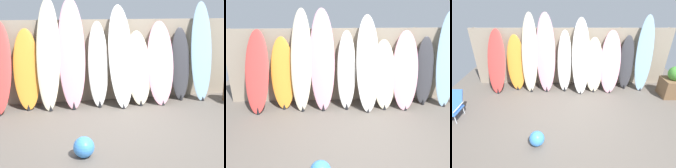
# 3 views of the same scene
# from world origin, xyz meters

# --- Properties ---
(ground) EXTENTS (7.68, 7.68, 0.00)m
(ground) POSITION_xyz_m (0.00, 0.00, 0.00)
(ground) COLOR #5B544C
(fence_back) EXTENTS (6.08, 0.11, 1.80)m
(fence_back) POSITION_xyz_m (-0.00, 2.01, 0.90)
(fence_back) COLOR gray
(fence_back) RESTS_ON ground
(surfboard_red_0) EXTENTS (0.58, 0.72, 1.82)m
(surfboard_red_0) POSITION_xyz_m (-2.22, 1.59, 0.90)
(surfboard_red_0) COLOR #D13D38
(surfboard_red_0) RESTS_ON ground
(surfboard_orange_1) EXTENTS (0.55, 0.46, 1.65)m
(surfboard_orange_1) POSITION_xyz_m (-1.67, 1.70, 0.81)
(surfboard_orange_1) COLOR orange
(surfboard_orange_1) RESTS_ON ground
(surfboard_cream_2) EXTENTS (0.54, 0.63, 2.26)m
(surfboard_cream_2) POSITION_xyz_m (-1.23, 1.63, 1.12)
(surfboard_cream_2) COLOR beige
(surfboard_cream_2) RESTS_ON ground
(surfboard_pink_3) EXTENTS (0.55, 0.54, 2.26)m
(surfboard_pink_3) POSITION_xyz_m (-0.75, 1.62, 1.12)
(surfboard_pink_3) COLOR pink
(surfboard_pink_3) RESTS_ON ground
(surfboard_white_4) EXTENTS (0.45, 0.53, 1.78)m
(surfboard_white_4) POSITION_xyz_m (-0.21, 1.64, 0.88)
(surfboard_white_4) COLOR white
(surfboard_white_4) RESTS_ON ground
(surfboard_white_5) EXTENTS (0.53, 0.73, 2.12)m
(surfboard_white_5) POSITION_xyz_m (0.27, 1.57, 1.05)
(surfboard_white_5) COLOR white
(surfboard_white_5) RESTS_ON ground
(surfboard_cream_6) EXTENTS (0.53, 0.59, 1.57)m
(surfboard_cream_6) POSITION_xyz_m (0.67, 1.62, 0.78)
(surfboard_cream_6) COLOR beige
(surfboard_cream_6) RESTS_ON ground
(surfboard_pink_7) EXTENTS (0.66, 0.72, 1.77)m
(surfboard_pink_7) POSITION_xyz_m (1.15, 1.60, 0.88)
(surfboard_pink_7) COLOR pink
(surfboard_pink_7) RESTS_ON ground
(surfboard_charcoal_8) EXTENTS (0.45, 0.40, 1.63)m
(surfboard_charcoal_8) POSITION_xyz_m (1.68, 1.75, 0.80)
(surfboard_charcoal_8) COLOR #38383D
(surfboard_charcoal_8) RESTS_ON ground
(surfboard_skyblue_9) EXTENTS (0.53, 0.57, 2.18)m
(surfboard_skyblue_9) POSITION_xyz_m (2.14, 1.68, 1.08)
(surfboard_skyblue_9) COLOR #8CB7D6
(surfboard_skyblue_9) RESTS_ON ground
(planter_box) EXTENTS (0.59, 0.52, 0.92)m
(planter_box) POSITION_xyz_m (2.91, 1.18, 0.40)
(planter_box) COLOR brown
(planter_box) RESTS_ON ground
(beach_ball) EXTENTS (0.30, 0.30, 0.30)m
(beach_ball) POSITION_xyz_m (-0.77, -0.70, 0.15)
(beach_ball) COLOR #3F8CE5
(beach_ball) RESTS_ON ground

